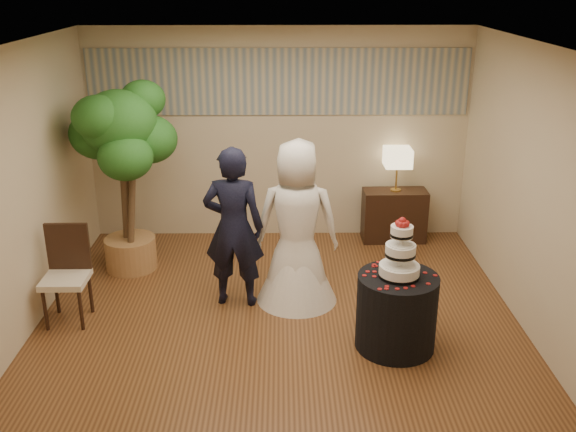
{
  "coord_description": "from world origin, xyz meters",
  "views": [
    {
      "loc": [
        0.03,
        -5.81,
        3.4
      ],
      "look_at": [
        0.1,
        0.4,
        1.05
      ],
      "focal_mm": 40.0,
      "sensor_mm": 36.0,
      "label": 1
    }
  ],
  "objects_px": {
    "wedding_cake": "(401,247)",
    "table_lamp": "(397,170)",
    "side_chair": "(65,277)",
    "console": "(394,215)",
    "bride": "(297,223)",
    "cake_table": "(396,312)",
    "ficus_tree": "(124,178)",
    "groom": "(234,227)"
  },
  "relations": [
    {
      "from": "bride",
      "to": "table_lamp",
      "type": "xyz_separation_m",
      "value": [
        1.35,
        1.7,
        0.08
      ]
    },
    {
      "from": "groom",
      "to": "bride",
      "type": "relative_size",
      "value": 0.97
    },
    {
      "from": "wedding_cake",
      "to": "console",
      "type": "xyz_separation_m",
      "value": [
        0.42,
        2.66,
        -0.69
      ]
    },
    {
      "from": "side_chair",
      "to": "console",
      "type": "bearing_deg",
      "value": 29.66
    },
    {
      "from": "groom",
      "to": "cake_table",
      "type": "distance_m",
      "value": 1.92
    },
    {
      "from": "table_lamp",
      "to": "side_chair",
      "type": "xyz_separation_m",
      "value": [
        -3.73,
        -2.15,
        -0.49
      ]
    },
    {
      "from": "console",
      "to": "table_lamp",
      "type": "relative_size",
      "value": 1.45
    },
    {
      "from": "ficus_tree",
      "to": "bride",
      "type": "bearing_deg",
      "value": -22.61
    },
    {
      "from": "console",
      "to": "table_lamp",
      "type": "xyz_separation_m",
      "value": [
        0.0,
        0.0,
        0.64
      ]
    },
    {
      "from": "console",
      "to": "side_chair",
      "type": "height_order",
      "value": "side_chair"
    },
    {
      "from": "wedding_cake",
      "to": "table_lamp",
      "type": "height_order",
      "value": "wedding_cake"
    },
    {
      "from": "ficus_tree",
      "to": "side_chair",
      "type": "relative_size",
      "value": 2.28
    },
    {
      "from": "bride",
      "to": "console",
      "type": "distance_m",
      "value": 2.24
    },
    {
      "from": "groom",
      "to": "ficus_tree",
      "type": "height_order",
      "value": "ficus_tree"
    },
    {
      "from": "cake_table",
      "to": "wedding_cake",
      "type": "relative_size",
      "value": 1.29
    },
    {
      "from": "bride",
      "to": "console",
      "type": "xyz_separation_m",
      "value": [
        1.35,
        1.7,
        -0.56
      ]
    },
    {
      "from": "ficus_tree",
      "to": "cake_table",
      "type": "bearing_deg",
      "value": -31.49
    },
    {
      "from": "cake_table",
      "to": "side_chair",
      "type": "xyz_separation_m",
      "value": [
        -3.31,
        0.52,
        0.13
      ]
    },
    {
      "from": "ficus_tree",
      "to": "side_chair",
      "type": "bearing_deg",
      "value": -105.87
    },
    {
      "from": "cake_table",
      "to": "wedding_cake",
      "type": "distance_m",
      "value": 0.67
    },
    {
      "from": "bride",
      "to": "side_chair",
      "type": "height_order",
      "value": "bride"
    },
    {
      "from": "groom",
      "to": "cake_table",
      "type": "height_order",
      "value": "groom"
    },
    {
      "from": "console",
      "to": "ficus_tree",
      "type": "height_order",
      "value": "ficus_tree"
    },
    {
      "from": "groom",
      "to": "table_lamp",
      "type": "distance_m",
      "value": 2.68
    },
    {
      "from": "wedding_cake",
      "to": "ficus_tree",
      "type": "xyz_separation_m",
      "value": [
        -2.94,
        1.8,
        0.11
      ]
    },
    {
      "from": "groom",
      "to": "wedding_cake",
      "type": "bearing_deg",
      "value": 155.57
    },
    {
      "from": "table_lamp",
      "to": "ficus_tree",
      "type": "distance_m",
      "value": 3.48
    },
    {
      "from": "ficus_tree",
      "to": "wedding_cake",
      "type": "bearing_deg",
      "value": -31.49
    },
    {
      "from": "table_lamp",
      "to": "side_chair",
      "type": "bearing_deg",
      "value": -150.09
    },
    {
      "from": "bride",
      "to": "cake_table",
      "type": "height_order",
      "value": "bride"
    },
    {
      "from": "console",
      "to": "table_lamp",
      "type": "distance_m",
      "value": 0.64
    },
    {
      "from": "groom",
      "to": "cake_table",
      "type": "xyz_separation_m",
      "value": [
        1.6,
        -0.92,
        -0.51
      ]
    },
    {
      "from": "wedding_cake",
      "to": "table_lamp",
      "type": "relative_size",
      "value": 1.02
    },
    {
      "from": "table_lamp",
      "to": "groom",
      "type": "bearing_deg",
      "value": -139.21
    },
    {
      "from": "groom",
      "to": "wedding_cake",
      "type": "relative_size",
      "value": 2.98
    },
    {
      "from": "groom",
      "to": "table_lamp",
      "type": "relative_size",
      "value": 3.05
    },
    {
      "from": "bride",
      "to": "wedding_cake",
      "type": "relative_size",
      "value": 3.06
    },
    {
      "from": "bride",
      "to": "ficus_tree",
      "type": "xyz_separation_m",
      "value": [
        -2.01,
        0.84,
        0.25
      ]
    },
    {
      "from": "ficus_tree",
      "to": "table_lamp",
      "type": "bearing_deg",
      "value": 14.38
    },
    {
      "from": "bride",
      "to": "cake_table",
      "type": "relative_size",
      "value": 2.37
    },
    {
      "from": "console",
      "to": "cake_table",
      "type": "bearing_deg",
      "value": -100.08
    },
    {
      "from": "console",
      "to": "ficus_tree",
      "type": "relative_size",
      "value": 0.36
    }
  ]
}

